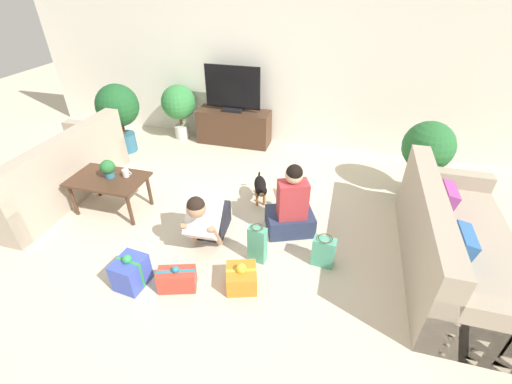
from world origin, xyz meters
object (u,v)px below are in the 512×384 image
potted_plant_corner_right (427,151)px  gift_bag_b (257,244)px  gift_box_a (177,279)px  tv_console (234,127)px  mug (126,173)px  sofa_left (53,174)px  gift_bag_a (323,252)px  tv (233,91)px  gift_box_b (242,278)px  dog (260,187)px  potted_plant_back_left (179,104)px  tabletop_plant (108,168)px  sofa_right (453,247)px  person_sitting (291,208)px  potted_plant_corner_left (118,110)px  person_kneeling (208,217)px  coffee_table (108,182)px  gift_box_c (131,272)px

potted_plant_corner_right → gift_bag_b: 2.51m
gift_box_a → gift_bag_b: gift_bag_b is taller
tv_console → mug: size_ratio=10.16×
sofa_left → gift_bag_a: (3.56, -0.37, -0.14)m
tv → mug: tv is taller
tv → gift_box_b: bearing=-70.5°
tv → dog: tv is taller
tv → gift_box_b: size_ratio=2.51×
tv_console → potted_plant_corner_right: potted_plant_corner_right is taller
potted_plant_back_left → tabletop_plant: 2.17m
sofa_right → tv_console: sofa_right is taller
tv → person_sitting: 2.56m
sofa_left → gift_box_b: bearing=73.0°
dog → gift_box_a: size_ratio=1.34×
potted_plant_corner_left → tabletop_plant: size_ratio=4.91×
sofa_left → potted_plant_corner_left: size_ratio=1.90×
person_kneeling → gift_box_b: (0.54, -0.52, -0.23)m
tv_console → gift_box_a: size_ratio=3.15×
potted_plant_back_left → gift_box_b: size_ratio=2.57×
tv → gift_bag_b: tv is taller
tv_console → tabletop_plant: bearing=-110.4°
sofa_right → tv: (-2.99, 2.26, 0.60)m
gift_box_a → gift_bag_a: gift_bag_a is taller
person_sitting → potted_plant_corner_left: bearing=-46.5°
mug → sofa_left: bearing=179.8°
sofa_right → person_sitting: size_ratio=2.33×
potted_plant_back_left → person_sitting: size_ratio=1.05×
coffee_table → gift_box_c: (0.89, -1.02, -0.25)m
dog → mug: size_ratio=4.34×
sofa_left → tv_console: bearing=140.5°
person_kneeling → person_sitting: person_sitting is taller
dog → gift_box_c: 1.85m
sofa_left → potted_plant_back_left: size_ratio=2.23×
sofa_left → gift_bag_b: sofa_left is taller
coffee_table → gift_bag_b: 2.01m
tv_console → potted_plant_back_left: size_ratio=1.31×
dog → potted_plant_back_left: bearing=120.9°
sofa_right → gift_bag_b: size_ratio=4.70×
sofa_left → tabletop_plant: 0.99m
tv_console → sofa_left: bearing=-129.5°
dog → gift_box_b: (0.18, -1.39, -0.13)m
person_kneeling → gift_bag_b: bearing=-18.1°
gift_box_c → potted_plant_back_left: bearing=107.4°
dog → gift_box_c: size_ratio=1.40×
sofa_left → potted_plant_corner_right: size_ratio=2.05×
person_kneeling → coffee_table: bearing=165.7°
tv → gift_bag_a: (1.78, -2.52, -0.73)m
dog → gift_box_a: bearing=-123.0°
sofa_left → coffee_table: (0.93, -0.10, 0.10)m
coffee_table → mug: mug is taller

